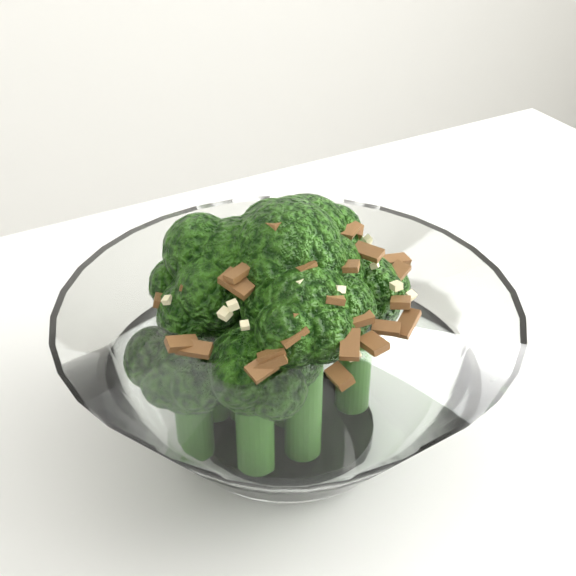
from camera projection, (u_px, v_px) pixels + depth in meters
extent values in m
cylinder|color=white|center=(480.00, 434.00, 1.10)|extent=(0.04, 0.04, 0.71)
cylinder|color=white|center=(288.00, 429.00, 0.52)|extent=(0.10, 0.10, 0.01)
cylinder|color=#285817|center=(288.00, 352.00, 0.49)|extent=(0.02, 0.02, 0.10)
sphere|color=#23540F|center=(288.00, 254.00, 0.45)|extent=(0.06, 0.06, 0.06)
cylinder|color=#285817|center=(243.00, 355.00, 0.49)|extent=(0.02, 0.02, 0.09)
sphere|color=#23540F|center=(240.00, 270.00, 0.46)|extent=(0.06, 0.06, 0.06)
cylinder|color=#285817|center=(213.00, 370.00, 0.50)|extent=(0.02, 0.02, 0.06)
sphere|color=#23540F|center=(209.00, 306.00, 0.48)|extent=(0.05, 0.05, 0.05)
cylinder|color=#285817|center=(305.00, 329.00, 0.51)|extent=(0.02, 0.02, 0.09)
sphere|color=#23540F|center=(306.00, 243.00, 0.48)|extent=(0.05, 0.05, 0.05)
cylinder|color=#285817|center=(194.00, 420.00, 0.48)|extent=(0.02, 0.02, 0.05)
sphere|color=#23540F|center=(190.00, 370.00, 0.46)|extent=(0.05, 0.05, 0.05)
cylinder|color=#285817|center=(273.00, 332.00, 0.54)|extent=(0.02, 0.02, 0.05)
sphere|color=#23540F|center=(272.00, 282.00, 0.52)|extent=(0.05, 0.05, 0.05)
cylinder|color=#285817|center=(352.00, 336.00, 0.54)|extent=(0.02, 0.02, 0.05)
sphere|color=#23540F|center=(354.00, 288.00, 0.52)|extent=(0.05, 0.05, 0.05)
cylinder|color=#285817|center=(354.00, 361.00, 0.50)|extent=(0.02, 0.02, 0.07)
sphere|color=#23540F|center=(358.00, 295.00, 0.48)|extent=(0.05, 0.05, 0.05)
cylinder|color=#285817|center=(303.00, 394.00, 0.47)|extent=(0.02, 0.02, 0.08)
sphere|color=#23540F|center=(304.00, 311.00, 0.44)|extent=(0.05, 0.05, 0.05)
cylinder|color=#285817|center=(255.00, 429.00, 0.46)|extent=(0.02, 0.02, 0.06)
sphere|color=#23540F|center=(253.00, 369.00, 0.44)|extent=(0.05, 0.05, 0.05)
cube|color=brown|center=(350.00, 229.00, 0.47)|extent=(0.01, 0.02, 0.01)
cube|color=brown|center=(318.00, 223.00, 0.49)|extent=(0.02, 0.01, 0.01)
cube|color=brown|center=(204.00, 255.00, 0.47)|extent=(0.01, 0.02, 0.01)
cube|color=brown|center=(340.00, 228.00, 0.50)|extent=(0.02, 0.02, 0.01)
cube|color=brown|center=(373.00, 344.00, 0.42)|extent=(0.01, 0.02, 0.01)
cube|color=brown|center=(333.00, 297.00, 0.42)|extent=(0.01, 0.02, 0.01)
cube|color=brown|center=(350.00, 344.00, 0.42)|extent=(0.02, 0.02, 0.01)
cube|color=brown|center=(271.00, 354.00, 0.41)|extent=(0.01, 0.01, 0.01)
cube|color=brown|center=(357.00, 320.00, 0.43)|extent=(0.02, 0.01, 0.01)
cube|color=brown|center=(345.00, 231.00, 0.48)|extent=(0.01, 0.02, 0.01)
cube|color=brown|center=(386.00, 328.00, 0.43)|extent=(0.02, 0.01, 0.01)
cube|color=brown|center=(262.00, 368.00, 0.41)|extent=(0.02, 0.01, 0.01)
cube|color=brown|center=(306.00, 305.00, 0.42)|extent=(0.02, 0.02, 0.01)
cube|color=brown|center=(293.00, 214.00, 0.47)|extent=(0.02, 0.02, 0.01)
cube|color=brown|center=(303.00, 265.00, 0.43)|extent=(0.01, 0.02, 0.01)
cube|color=brown|center=(395.00, 261.00, 0.48)|extent=(0.02, 0.01, 0.01)
cube|color=brown|center=(368.00, 252.00, 0.45)|extent=(0.02, 0.02, 0.01)
cube|color=brown|center=(336.00, 227.00, 0.48)|extent=(0.02, 0.01, 0.01)
cube|color=brown|center=(302.00, 316.00, 0.42)|extent=(0.02, 0.01, 0.01)
cube|color=brown|center=(194.00, 349.00, 0.43)|extent=(0.02, 0.02, 0.01)
cube|color=brown|center=(182.00, 344.00, 0.43)|extent=(0.02, 0.01, 0.01)
cube|color=brown|center=(173.00, 273.00, 0.49)|extent=(0.02, 0.02, 0.01)
cube|color=brown|center=(237.00, 284.00, 0.43)|extent=(0.02, 0.02, 0.01)
cube|color=brown|center=(198.00, 250.00, 0.48)|extent=(0.01, 0.02, 0.01)
cube|color=brown|center=(193.00, 289.00, 0.44)|extent=(0.01, 0.01, 0.01)
cube|color=brown|center=(279.00, 223.00, 0.43)|extent=(0.02, 0.01, 0.01)
cube|color=brown|center=(348.00, 228.00, 0.47)|extent=(0.02, 0.01, 0.01)
cube|color=brown|center=(396.00, 274.00, 0.47)|extent=(0.02, 0.02, 0.01)
cube|color=brown|center=(407.00, 323.00, 0.44)|extent=(0.02, 0.02, 0.01)
cube|color=brown|center=(225.00, 255.00, 0.45)|extent=(0.02, 0.01, 0.01)
cube|color=brown|center=(346.00, 266.00, 0.44)|extent=(0.02, 0.01, 0.01)
cube|color=brown|center=(245.00, 227.00, 0.46)|extent=(0.01, 0.01, 0.01)
cube|color=brown|center=(265.00, 234.00, 0.52)|extent=(0.01, 0.01, 0.01)
cube|color=brown|center=(401.00, 302.00, 0.45)|extent=(0.01, 0.02, 0.01)
cube|color=brown|center=(307.00, 209.00, 0.47)|extent=(0.01, 0.01, 0.01)
cube|color=brown|center=(270.00, 363.00, 0.41)|extent=(0.02, 0.01, 0.01)
cube|color=brown|center=(306.00, 215.00, 0.49)|extent=(0.02, 0.02, 0.01)
cube|color=brown|center=(285.00, 209.00, 0.47)|extent=(0.02, 0.02, 0.01)
cube|color=brown|center=(166.00, 302.00, 0.46)|extent=(0.02, 0.01, 0.01)
cube|color=brown|center=(346.00, 229.00, 0.47)|extent=(0.01, 0.02, 0.01)
cube|color=brown|center=(268.00, 213.00, 0.47)|extent=(0.02, 0.01, 0.01)
cube|color=brown|center=(340.00, 376.00, 0.41)|extent=(0.01, 0.02, 0.01)
cube|color=brown|center=(237.00, 227.00, 0.49)|extent=(0.02, 0.01, 0.01)
cube|color=brown|center=(262.00, 219.00, 0.50)|extent=(0.01, 0.01, 0.01)
cube|color=brown|center=(238.00, 273.00, 0.43)|extent=(0.02, 0.01, 0.01)
cube|color=brown|center=(294.00, 336.00, 0.41)|extent=(0.01, 0.01, 0.01)
cube|color=beige|center=(411.00, 295.00, 0.46)|extent=(0.01, 0.01, 0.01)
cube|color=beige|center=(300.00, 282.00, 0.42)|extent=(0.01, 0.01, 0.01)
cube|color=beige|center=(317.00, 222.00, 0.49)|extent=(0.01, 0.01, 0.01)
cube|color=beige|center=(227.00, 277.00, 0.43)|extent=(0.01, 0.01, 0.00)
cube|color=beige|center=(198.00, 242.00, 0.49)|extent=(0.01, 0.01, 0.01)
cube|color=beige|center=(338.00, 289.00, 0.42)|extent=(0.01, 0.01, 0.01)
cube|color=beige|center=(265.00, 212.00, 0.46)|extent=(0.01, 0.01, 0.01)
cube|color=beige|center=(311.00, 311.00, 0.42)|extent=(0.01, 0.01, 0.01)
cube|color=beige|center=(350.00, 231.00, 0.51)|extent=(0.00, 0.00, 0.00)
cube|color=beige|center=(366.00, 241.00, 0.50)|extent=(0.01, 0.01, 0.01)
cube|color=beige|center=(183.00, 272.00, 0.45)|extent=(0.01, 0.01, 0.00)
cube|color=beige|center=(225.00, 314.00, 0.42)|extent=(0.01, 0.01, 0.01)
cube|color=beige|center=(353.00, 354.00, 0.42)|extent=(0.01, 0.01, 0.01)
cube|color=beige|center=(263.00, 227.00, 0.50)|extent=(0.01, 0.01, 0.01)
cube|color=beige|center=(167.00, 300.00, 0.45)|extent=(0.01, 0.01, 0.01)
cube|color=beige|center=(264.00, 214.00, 0.48)|extent=(0.01, 0.01, 0.01)
cube|color=beige|center=(200.00, 251.00, 0.47)|extent=(0.01, 0.01, 0.00)
cube|color=beige|center=(233.00, 305.00, 0.42)|extent=(0.01, 0.01, 0.01)
cube|color=beige|center=(243.00, 235.00, 0.45)|extent=(0.01, 0.01, 0.00)
cube|color=beige|center=(310.00, 221.00, 0.48)|extent=(0.01, 0.01, 0.01)
cube|color=beige|center=(375.00, 266.00, 0.46)|extent=(0.01, 0.01, 0.01)
cube|color=beige|center=(191.00, 247.00, 0.48)|extent=(0.01, 0.01, 0.01)
cube|color=beige|center=(251.00, 230.00, 0.44)|extent=(0.00, 0.00, 0.00)
cube|color=beige|center=(245.00, 325.00, 0.42)|extent=(0.00, 0.01, 0.00)
cube|color=beige|center=(267.00, 225.00, 0.50)|extent=(0.01, 0.01, 0.01)
cube|color=beige|center=(216.00, 251.00, 0.45)|extent=(0.01, 0.01, 0.00)
cube|color=beige|center=(396.00, 286.00, 0.45)|extent=(0.01, 0.01, 0.00)
cube|color=beige|center=(368.00, 239.00, 0.48)|extent=(0.00, 0.00, 0.00)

